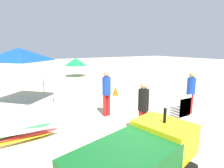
# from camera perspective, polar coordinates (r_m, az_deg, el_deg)

# --- Properties ---
(ground) EXTENTS (80.00, 80.00, 0.00)m
(ground) POSITION_cam_1_polar(r_m,az_deg,el_deg) (5.33, 7.42, -18.68)
(ground) COLOR beige
(utility_cart) EXTENTS (2.75, 1.79, 1.50)m
(utility_cart) POSITION_cam_1_polar(r_m,az_deg,el_deg) (3.41, 8.40, -22.13)
(utility_cart) COLOR #146023
(utility_cart) RESTS_ON ground
(stacked_plastic_chairs) EXTENTS (0.48, 0.48, 1.20)m
(stacked_plastic_chairs) POSITION_cam_1_polar(r_m,az_deg,el_deg) (6.31, 21.09, -7.53)
(stacked_plastic_chairs) COLOR white
(stacked_plastic_chairs) RESTS_ON ground
(surfboard_pile) EXTENTS (2.51, 0.75, 0.40)m
(surfboard_pile) POSITION_cam_1_polar(r_m,az_deg,el_deg) (5.97, -28.50, -14.52)
(surfboard_pile) COLOR white
(surfboard_pile) RESTS_ON ground
(lifeguard_near_left) EXTENTS (0.32, 0.32, 1.68)m
(lifeguard_near_left) POSITION_cam_1_polar(r_m,az_deg,el_deg) (5.54, 9.80, -6.64)
(lifeguard_near_left) COLOR red
(lifeguard_near_left) RESTS_ON ground
(lifeguard_near_center) EXTENTS (0.32, 0.32, 1.79)m
(lifeguard_near_center) POSITION_cam_1_polar(r_m,az_deg,el_deg) (7.03, -1.73, -1.98)
(lifeguard_near_center) COLOR red
(lifeguard_near_center) RESTS_ON ground
(lifeguard_near_right) EXTENTS (0.32, 0.32, 1.72)m
(lifeguard_near_right) POSITION_cam_1_polar(r_m,az_deg,el_deg) (7.90, 23.52, -1.80)
(lifeguard_near_right) COLOR red
(lifeguard_near_right) RESTS_ON ground
(popup_canopy) EXTENTS (2.47, 2.47, 2.66)m
(popup_canopy) POSITION_cam_1_polar(r_m,az_deg,el_deg) (9.66, -27.22, 8.24)
(popup_canopy) COLOR #B2B2B7
(popup_canopy) RESTS_ON ground
(beach_umbrella_left) EXTENTS (2.00, 2.00, 1.73)m
(beach_umbrella_left) POSITION_cam_1_polar(r_m,az_deg,el_deg) (17.18, -11.34, 6.89)
(beach_umbrella_left) COLOR beige
(beach_umbrella_left) RESTS_ON ground
(traffic_cone_near) EXTENTS (0.35, 0.35, 0.49)m
(traffic_cone_near) POSITION_cam_1_polar(r_m,az_deg,el_deg) (10.27, 1.09, -2.21)
(traffic_cone_near) COLOR orange
(traffic_cone_near) RESTS_ON ground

